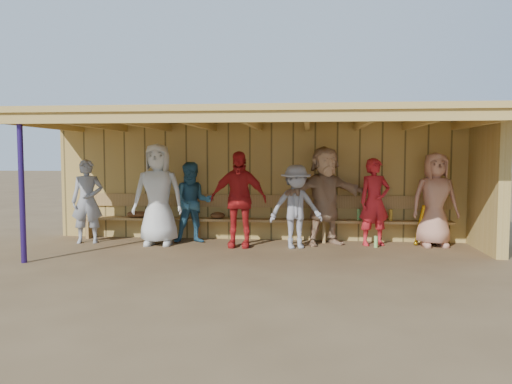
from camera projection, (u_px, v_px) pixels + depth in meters
ground at (254, 251)px, 9.10m from camera, size 90.00×90.00×0.00m
player_a at (87, 201)px, 9.87m from camera, size 0.69×0.53×1.66m
player_b at (158, 194)px, 9.64m from camera, size 1.01×0.71×1.97m
player_c at (193, 203)px, 9.89m from camera, size 0.90×0.78×1.61m
player_d at (238, 199)px, 9.43m from camera, size 1.07×0.46×1.82m
player_e at (296, 207)px, 9.31m from camera, size 1.13×0.84×1.56m
player_f at (325, 196)px, 9.64m from camera, size 1.85×1.24×1.92m
player_g at (375, 202)px, 9.60m from camera, size 0.70×0.56×1.68m
player_h at (435, 200)px, 9.48m from camera, size 0.93×0.65×1.79m
dugout_structure at (278, 158)px, 9.61m from camera, size 8.80×3.20×2.50m
bench at (260, 215)px, 10.16m from camera, size 7.60×0.34×0.93m
dugout_equipment at (208, 217)px, 10.15m from camera, size 5.95×0.62×0.80m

